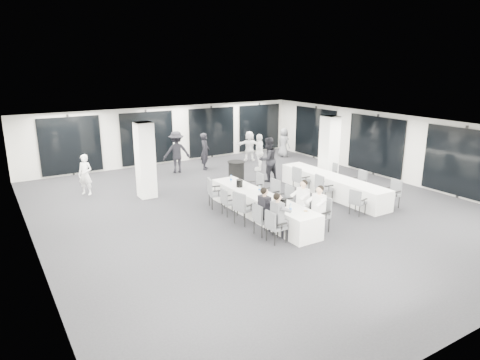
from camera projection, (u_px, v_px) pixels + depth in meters
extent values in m
cube|color=black|center=(257.00, 208.00, 14.85)|extent=(14.00, 16.00, 0.02)
cube|color=white|center=(258.00, 127.00, 14.09)|extent=(14.00, 16.00, 0.02)
cube|color=silver|center=(30.00, 204.00, 10.91)|extent=(0.02, 16.00, 2.80)
cube|color=silver|center=(395.00, 147.00, 18.02)|extent=(0.02, 16.00, 2.80)
cube|color=silver|center=(166.00, 135.00, 21.03)|extent=(14.00, 0.02, 2.80)
cube|color=black|center=(167.00, 136.00, 20.99)|extent=(13.60, 0.06, 2.50)
cube|color=black|center=(375.00, 145.00, 18.82)|extent=(0.06, 14.00, 2.50)
cube|color=white|center=(145.00, 160.00, 15.67)|extent=(0.60, 0.60, 2.80)
cube|color=white|center=(329.00, 150.00, 17.42)|extent=(0.60, 0.60, 2.80)
cube|color=white|center=(261.00, 206.00, 13.85)|extent=(0.90, 5.00, 0.75)
cube|color=white|center=(332.00, 186.00, 16.12)|extent=(0.90, 5.00, 0.75)
cylinder|color=black|center=(236.00, 174.00, 17.34)|extent=(0.64, 0.64, 1.00)
cylinder|color=black|center=(236.00, 162.00, 17.20)|extent=(0.73, 0.73, 0.02)
cube|color=#52555A|center=(276.00, 227.00, 11.93)|extent=(0.45, 0.47, 0.08)
cube|color=#52555A|center=(270.00, 220.00, 11.75)|extent=(0.06, 0.45, 0.45)
cylinder|color=black|center=(266.00, 234.00, 12.06)|extent=(0.04, 0.04, 0.40)
cylinder|color=black|center=(275.00, 239.00, 11.74)|extent=(0.04, 0.04, 0.40)
cylinder|color=black|center=(278.00, 231.00, 12.26)|extent=(0.04, 0.04, 0.40)
cylinder|color=black|center=(286.00, 236.00, 11.94)|extent=(0.04, 0.04, 0.40)
cube|color=black|center=(271.00, 219.00, 12.09)|extent=(0.33, 0.04, 0.04)
cube|color=black|center=(282.00, 224.00, 11.69)|extent=(0.33, 0.04, 0.04)
cube|color=#52555A|center=(264.00, 220.00, 12.45)|extent=(0.46, 0.48, 0.08)
cube|color=#52555A|center=(258.00, 213.00, 12.26)|extent=(0.07, 0.46, 0.46)
cylinder|color=black|center=(254.00, 227.00, 12.57)|extent=(0.04, 0.04, 0.41)
cylinder|color=black|center=(262.00, 231.00, 12.25)|extent=(0.04, 0.04, 0.41)
cylinder|color=black|center=(265.00, 224.00, 12.78)|extent=(0.04, 0.04, 0.41)
cylinder|color=black|center=(273.00, 229.00, 12.45)|extent=(0.04, 0.04, 0.41)
cube|color=black|center=(259.00, 212.00, 12.60)|extent=(0.34, 0.05, 0.04)
cube|color=black|center=(269.00, 217.00, 12.20)|extent=(0.34, 0.05, 0.04)
cube|color=#52555A|center=(245.00, 208.00, 13.29)|extent=(0.62, 0.64, 0.09)
cube|color=#52555A|center=(239.00, 201.00, 13.04)|extent=(0.19, 0.51, 0.51)
cylinder|color=black|center=(235.00, 217.00, 13.35)|extent=(0.04, 0.04, 0.45)
cylinder|color=black|center=(245.00, 220.00, 13.06)|extent=(0.04, 0.04, 0.45)
cylinder|color=black|center=(244.00, 213.00, 13.66)|extent=(0.04, 0.04, 0.45)
cylinder|color=black|center=(254.00, 216.00, 13.37)|extent=(0.04, 0.04, 0.45)
cube|color=black|center=(238.00, 201.00, 13.42)|extent=(0.37, 0.14, 0.04)
cube|color=black|center=(251.00, 205.00, 13.05)|extent=(0.37, 0.14, 0.04)
cube|color=#52555A|center=(230.00, 203.00, 14.05)|extent=(0.46, 0.48, 0.08)
cube|color=#52555A|center=(224.00, 196.00, 13.89)|extent=(0.08, 0.44, 0.43)
cylinder|color=black|center=(222.00, 208.00, 14.19)|extent=(0.03, 0.03, 0.39)
cylinder|color=black|center=(227.00, 212.00, 13.87)|extent=(0.03, 0.03, 0.39)
cylinder|color=black|center=(232.00, 207.00, 14.36)|extent=(0.03, 0.03, 0.39)
cylinder|color=black|center=(237.00, 210.00, 14.04)|extent=(0.03, 0.03, 0.39)
cube|color=black|center=(226.00, 196.00, 14.21)|extent=(0.32, 0.06, 0.04)
cube|color=black|center=(233.00, 200.00, 13.81)|extent=(0.32, 0.06, 0.04)
cube|color=#52555A|center=(217.00, 194.00, 14.76)|extent=(0.62, 0.64, 0.09)
cube|color=#52555A|center=(210.00, 186.00, 14.61)|extent=(0.19, 0.50, 0.50)
cylinder|color=black|center=(209.00, 200.00, 14.97)|extent=(0.04, 0.04, 0.45)
cylinder|color=black|center=(212.00, 204.00, 14.56)|extent=(0.04, 0.04, 0.45)
cylinder|color=black|center=(221.00, 199.00, 15.09)|extent=(0.04, 0.04, 0.45)
cylinder|color=black|center=(225.00, 202.00, 14.69)|extent=(0.04, 0.04, 0.45)
cube|color=black|center=(215.00, 186.00, 14.96)|extent=(0.37, 0.14, 0.04)
cube|color=black|center=(219.00, 191.00, 14.45)|extent=(0.37, 0.14, 0.04)
cube|color=#52555A|center=(319.00, 216.00, 12.62)|extent=(0.56, 0.58, 0.09)
cube|color=#52555A|center=(325.00, 205.00, 12.69)|extent=(0.12, 0.51, 0.50)
cylinder|color=black|center=(329.00, 225.00, 12.66)|extent=(0.04, 0.04, 0.45)
cylinder|color=black|center=(318.00, 221.00, 12.99)|extent=(0.04, 0.04, 0.45)
cylinder|color=black|center=(319.00, 228.00, 12.40)|extent=(0.04, 0.04, 0.45)
cylinder|color=black|center=(308.00, 224.00, 12.73)|extent=(0.04, 0.04, 0.45)
cube|color=black|center=(326.00, 213.00, 12.37)|extent=(0.38, 0.08, 0.04)
cube|color=black|center=(312.00, 208.00, 12.78)|extent=(0.38, 0.08, 0.04)
cube|color=#52555A|center=(303.00, 211.00, 13.23)|extent=(0.50, 0.51, 0.08)
cube|color=#52555A|center=(309.00, 202.00, 13.24)|extent=(0.12, 0.44, 0.44)
cylinder|color=black|center=(311.00, 219.00, 13.20)|extent=(0.03, 0.03, 0.39)
cylinder|color=black|center=(305.00, 215.00, 13.53)|extent=(0.03, 0.03, 0.39)
cylinder|color=black|center=(301.00, 221.00, 13.05)|extent=(0.03, 0.03, 0.39)
cylinder|color=black|center=(294.00, 217.00, 13.39)|extent=(0.03, 0.03, 0.39)
cube|color=black|center=(307.00, 209.00, 12.98)|extent=(0.33, 0.08, 0.04)
cube|color=black|center=(299.00, 204.00, 13.40)|extent=(0.33, 0.08, 0.04)
cube|color=#52555A|center=(284.00, 201.00, 14.03)|extent=(0.50, 0.52, 0.08)
cube|color=#52555A|center=(289.00, 192.00, 14.06)|extent=(0.09, 0.48, 0.47)
cylinder|color=black|center=(292.00, 210.00, 14.02)|extent=(0.04, 0.04, 0.42)
cylinder|color=black|center=(285.00, 206.00, 14.37)|extent=(0.04, 0.04, 0.42)
cylinder|color=black|center=(282.00, 212.00, 13.83)|extent=(0.04, 0.04, 0.42)
cylinder|color=black|center=(275.00, 208.00, 14.18)|extent=(0.04, 0.04, 0.42)
cube|color=black|center=(288.00, 199.00, 13.77)|extent=(0.35, 0.06, 0.04)
cube|color=black|center=(279.00, 194.00, 14.20)|extent=(0.35, 0.06, 0.04)
cube|color=#52555A|center=(270.00, 195.00, 14.64)|extent=(0.51, 0.53, 0.08)
cube|color=#52555A|center=(276.00, 186.00, 14.69)|extent=(0.09, 0.49, 0.49)
cylinder|color=black|center=(279.00, 203.00, 14.66)|extent=(0.04, 0.04, 0.43)
cylinder|color=black|center=(271.00, 200.00, 15.00)|extent=(0.04, 0.04, 0.43)
cylinder|color=black|center=(269.00, 205.00, 14.43)|extent=(0.04, 0.04, 0.43)
cylinder|color=black|center=(261.00, 202.00, 14.76)|extent=(0.04, 0.04, 0.43)
cube|color=black|center=(275.00, 192.00, 14.39)|extent=(0.36, 0.06, 0.04)
cube|color=black|center=(266.00, 188.00, 14.80)|extent=(0.36, 0.06, 0.04)
cube|color=#52555A|center=(254.00, 188.00, 15.45)|extent=(0.55, 0.57, 0.09)
cube|color=#52555A|center=(260.00, 180.00, 15.47)|extent=(0.12, 0.50, 0.49)
cylinder|color=black|center=(262.00, 196.00, 15.42)|extent=(0.04, 0.04, 0.44)
cylinder|color=black|center=(257.00, 193.00, 15.80)|extent=(0.04, 0.04, 0.44)
cylinder|color=black|center=(252.00, 197.00, 15.25)|extent=(0.04, 0.04, 0.44)
cylinder|color=black|center=(246.00, 194.00, 15.62)|extent=(0.04, 0.04, 0.44)
cube|color=black|center=(258.00, 185.00, 15.17)|extent=(0.37, 0.08, 0.04)
cube|color=black|center=(251.00, 181.00, 15.63)|extent=(0.37, 0.08, 0.04)
cube|color=#52555A|center=(358.00, 203.00, 14.09)|extent=(0.50, 0.52, 0.07)
cube|color=#52555A|center=(355.00, 197.00, 13.89)|extent=(0.14, 0.42, 0.42)
cylinder|color=black|center=(350.00, 209.00, 14.15)|extent=(0.03, 0.03, 0.37)
cylinder|color=black|center=(359.00, 212.00, 13.90)|extent=(0.03, 0.03, 0.37)
cylinder|color=black|center=(355.00, 206.00, 14.40)|extent=(0.03, 0.03, 0.37)
cylinder|color=black|center=(365.00, 209.00, 14.15)|extent=(0.03, 0.03, 0.37)
cube|color=black|center=(352.00, 197.00, 14.21)|extent=(0.31, 0.10, 0.04)
cube|color=black|center=(364.00, 200.00, 13.89)|extent=(0.31, 0.10, 0.04)
cube|color=#52555A|center=(324.00, 189.00, 15.40)|extent=(0.54, 0.56, 0.08)
cube|color=#52555A|center=(319.00, 182.00, 15.22)|extent=(0.12, 0.49, 0.48)
cylinder|color=black|center=(316.00, 195.00, 15.56)|extent=(0.04, 0.04, 0.43)
cylinder|color=black|center=(323.00, 198.00, 15.20)|extent=(0.04, 0.04, 0.43)
cylinder|color=black|center=(325.00, 193.00, 15.74)|extent=(0.04, 0.04, 0.43)
cylinder|color=black|center=(332.00, 196.00, 15.37)|extent=(0.04, 0.04, 0.43)
cube|color=black|center=(320.00, 182.00, 15.58)|extent=(0.36, 0.08, 0.04)
cube|color=black|center=(329.00, 186.00, 15.12)|extent=(0.36, 0.08, 0.04)
cube|color=#52555A|center=(301.00, 180.00, 16.45)|extent=(0.50, 0.52, 0.09)
cube|color=#52555A|center=(297.00, 174.00, 16.25)|extent=(0.07, 0.50, 0.49)
cylinder|color=black|center=(293.00, 186.00, 16.59)|extent=(0.04, 0.04, 0.44)
cylinder|color=black|center=(300.00, 189.00, 16.24)|extent=(0.04, 0.04, 0.44)
cylinder|color=black|center=(302.00, 185.00, 16.81)|extent=(0.04, 0.04, 0.44)
cylinder|color=black|center=(309.00, 187.00, 16.46)|extent=(0.04, 0.04, 0.44)
cube|color=black|center=(297.00, 174.00, 16.62)|extent=(0.37, 0.05, 0.04)
cube|color=black|center=(306.00, 177.00, 16.19)|extent=(0.37, 0.05, 0.04)
cube|color=#52555A|center=(391.00, 195.00, 14.76)|extent=(0.50, 0.52, 0.08)
cube|color=#52555A|center=(396.00, 186.00, 14.79)|extent=(0.09, 0.47, 0.47)
cylinder|color=black|center=(399.00, 202.00, 14.74)|extent=(0.04, 0.04, 0.41)
cylinder|color=black|center=(390.00, 199.00, 15.09)|extent=(0.04, 0.04, 0.41)
cylinder|color=black|center=(390.00, 204.00, 14.56)|extent=(0.04, 0.04, 0.41)
cylinder|color=black|center=(382.00, 201.00, 14.91)|extent=(0.04, 0.04, 0.41)
cube|color=black|center=(397.00, 192.00, 14.50)|extent=(0.35, 0.06, 0.04)
cube|color=black|center=(386.00, 188.00, 14.93)|extent=(0.35, 0.06, 0.04)
cube|color=#52555A|center=(357.00, 184.00, 16.03)|extent=(0.53, 0.55, 0.08)
cube|color=#52555A|center=(363.00, 176.00, 16.04)|extent=(0.13, 0.47, 0.47)
cylinder|color=black|center=(365.00, 191.00, 15.99)|extent=(0.04, 0.04, 0.42)
cylinder|color=black|center=(358.00, 188.00, 16.35)|extent=(0.04, 0.04, 0.42)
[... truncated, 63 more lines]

